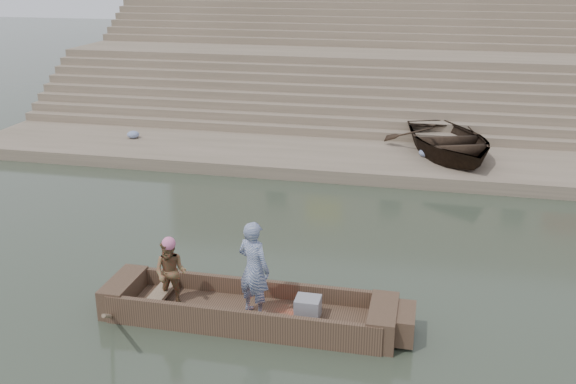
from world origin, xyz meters
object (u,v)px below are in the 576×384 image
(rowing_man, at_px, (171,273))
(television, at_px, (307,308))
(main_rowboat, at_px, (248,315))
(standing_man, at_px, (254,269))
(beached_rowboat, at_px, (449,141))

(rowing_man, distance_m, television, 2.69)
(main_rowboat, xyz_separation_m, television, (1.15, -0.00, 0.31))
(standing_man, relative_size, television, 4.04)
(main_rowboat, height_order, rowing_man, rowing_man)
(television, bearing_deg, main_rowboat, 180.00)
(main_rowboat, height_order, beached_rowboat, beached_rowboat)
(standing_man, bearing_deg, rowing_man, 23.80)
(beached_rowboat, bearing_deg, rowing_man, -135.47)
(main_rowboat, relative_size, standing_man, 2.69)
(main_rowboat, xyz_separation_m, standing_man, (0.15, -0.07, 1.04))
(standing_man, distance_m, beached_rowboat, 11.58)
(rowing_man, bearing_deg, standing_man, -0.75)
(standing_man, height_order, rowing_man, standing_man)
(television, distance_m, beached_rowboat, 11.24)
(main_rowboat, distance_m, standing_man, 1.05)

